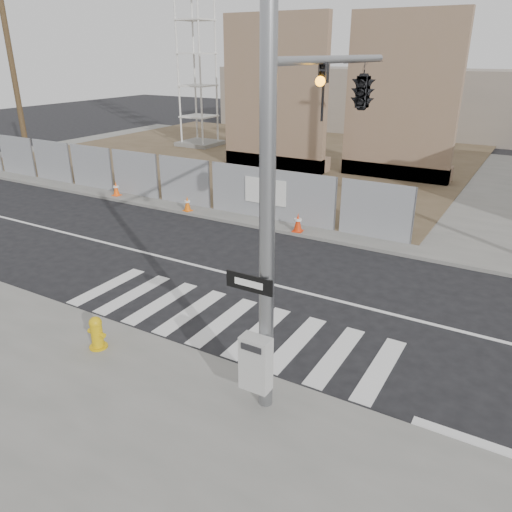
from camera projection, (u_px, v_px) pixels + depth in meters
The scene contains 13 objects.
ground at pixel (271, 284), 14.45m from camera, with size 100.00×100.00×0.00m, color black.
sidewalk_far at pixel (402, 181), 25.60m from camera, with size 50.00×20.00×0.12m, color slate.
signal_pole at pixel (335, 132), 9.84m from camera, with size 0.96×5.87×7.00m.
chain_link_fence at pixel (132, 173), 22.69m from camera, with size 24.60×0.04×2.00m, color gray.
concrete_wall_left at pixel (275, 109), 26.88m from camera, with size 6.00×1.30×8.00m.
concrete_wall_right at pixel (400, 114), 24.64m from camera, with size 5.50×1.30×8.00m.
crane_tower at pixel (194, 4), 31.59m from camera, with size 2.60×2.60×18.15m.
utility_pole_left at pixel (14, 74), 25.27m from camera, with size 1.60×0.28×10.00m.
fire_hydrant at pixel (97, 333), 11.02m from camera, with size 0.47×0.41×0.77m.
traffic_cone_a at pixel (63, 173), 25.71m from camera, with size 0.41×0.41×0.63m.
traffic_cone_b at pixel (116, 189), 22.78m from camera, with size 0.35×0.35×0.64m.
traffic_cone_c at pixel (187, 204), 20.59m from camera, with size 0.39×0.39×0.62m.
traffic_cone_d at pixel (298, 222), 18.21m from camera, with size 0.41×0.41×0.70m.
Camera 1 is at (6.21, -11.49, 6.26)m, focal length 35.00 mm.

